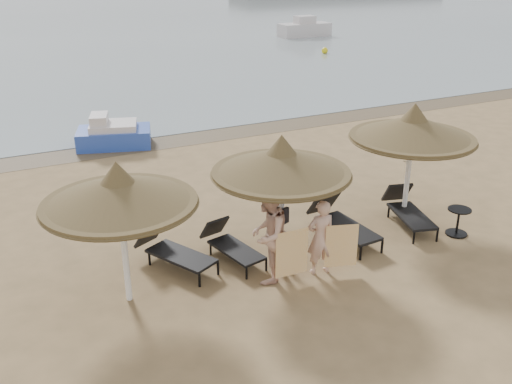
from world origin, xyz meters
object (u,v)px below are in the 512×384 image
palapa_center (281,162)px  lounger_near_right (341,221)px  palapa_right (413,128)px  lounger_near_left (230,243)px  palapa_left (119,192)px  pedal_boat (113,134)px  lounger_far_right (407,209)px  lounger_far_left (172,249)px  side_table (458,222)px  person_right (321,232)px  person_left (268,227)px

palapa_center → lounger_near_right: bearing=12.3°
palapa_right → lounger_near_left: (-4.66, 0.12, -2.00)m
palapa_left → pedal_boat: (1.90, 9.42, -1.82)m
pedal_boat → lounger_near_right: bearing=-54.0°
palapa_left → pedal_boat: palapa_left is taller
palapa_center → pedal_boat: (-1.38, 9.41, -1.85)m
palapa_left → palapa_center: size_ratio=0.99×
lounger_far_right → lounger_far_left: bearing=-170.6°
palapa_right → side_table: 2.45m
lounger_far_left → person_right: person_right is taller
lounger_far_left → person_left: person_left is taller
lounger_near_right → person_left: size_ratio=0.88×
palapa_right → side_table: size_ratio=4.56×
lounger_near_left → person_right: 2.07m
lounger_far_right → person_right: person_right is taller
lounger_far_left → lounger_near_left: (1.23, -0.23, -0.03)m
lounger_near_right → side_table: (2.54, -1.11, -0.10)m
palapa_left → palapa_right: bearing=4.2°
palapa_left → palapa_center: (3.28, 0.02, 0.03)m
palapa_left → person_left: bearing=-10.7°
person_right → pedal_boat: person_right is taller
lounger_far_right → palapa_center: bearing=-160.7°
palapa_left → palapa_center: palapa_center is taller
lounger_near_right → lounger_far_right: 1.86m
lounger_far_left → lounger_near_left: lounger_far_left is taller
person_right → lounger_far_right: bearing=-154.5°
lounger_near_left → lounger_near_right: size_ratio=0.87×
side_table → person_left: 4.99m
palapa_left → person_right: 4.09m
lounger_far_left → person_right: bearing=-58.3°
palapa_right → palapa_center: bearing=-172.5°
palapa_center → side_table: 4.83m
side_table → person_left: bearing=177.9°
side_table → person_right: size_ratio=0.35×
pedal_boat → lounger_far_right: bearing=-44.6°
palapa_left → lounger_near_left: 3.11m
lounger_near_right → person_right: (-1.29, -1.16, 0.54)m
side_table → palapa_center: bearing=170.7°
lounger_near_right → person_left: bearing=-162.9°
lounger_near_left → lounger_far_left: bearing=157.1°
lounger_near_right → person_right: size_ratio=1.10×
palapa_center → person_right: (0.53, -0.76, -1.32)m
side_table → pedal_boat: bearing=119.6°
palapa_center → lounger_near_left: 2.21m
palapa_right → lounger_far_left: palapa_right is taller
lounger_far_left → lounger_far_right: (5.79, -0.57, 0.00)m
lounger_near_right → lounger_far_right: bearing=-8.1°
lounger_far_left → palapa_center: bearing=-48.8°
lounger_near_left → lounger_near_right: (2.71, -0.22, 0.06)m
lounger_far_right → person_left: size_ratio=0.85×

